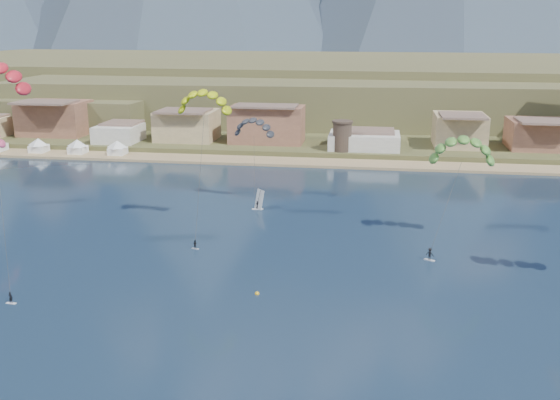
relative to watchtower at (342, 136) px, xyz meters
name	(u,v)px	position (x,y,z in m)	size (l,w,h in m)	color
ground	(237,362)	(-5.00, -114.00, -6.37)	(2400.00, 2400.00, 0.00)	#0D202F
beach	(321,163)	(-5.00, -8.00, -6.12)	(2200.00, 12.00, 0.90)	tan
land	(364,64)	(-5.00, 446.00, -6.37)	(2200.00, 900.00, 4.00)	brown
foothills	(396,87)	(17.39, 118.47, 2.71)	(940.00, 210.00, 18.00)	brown
town	(194,122)	(-45.00, 8.00, 1.63)	(400.00, 24.00, 12.00)	silver
watchtower	(342,136)	(0.00, 0.00, 0.00)	(5.82, 5.82, 8.60)	#47382D
beach_tents	(57,142)	(-81.25, -8.00, -2.66)	(43.40, 6.40, 5.00)	white
kitesurfer_yellow	(204,98)	(-20.61, -68.00, 17.53)	(10.11, 13.38, 26.87)	silver
kitesurfer_green	(462,147)	(23.75, -67.92, 10.27)	(11.79, 13.59, 20.55)	silver
distant_kite_dark	(254,124)	(-15.43, -49.36, 10.33)	(9.43, 6.61, 19.59)	#262626
windsurfer	(258,203)	(-13.75, -54.08, -5.07)	(2.37, 2.59, 4.09)	silver
buoy	(257,294)	(-6.16, -95.56, -6.26)	(0.63, 0.63, 0.63)	gold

